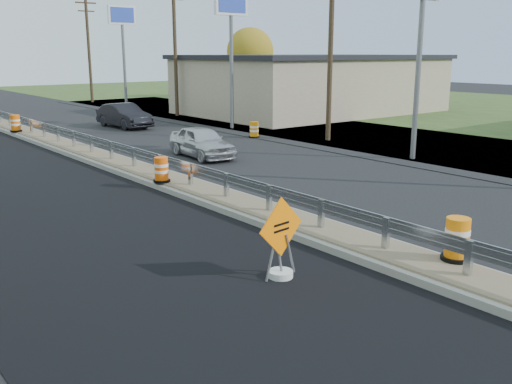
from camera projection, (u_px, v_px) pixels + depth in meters
ground at (269, 218)px, 15.69m from camera, size 140.00×140.00×0.00m
grass_verge_far at (497, 115)px, 41.47m from camera, size 40.00×120.00×0.03m
median at (135, 169)px, 21.73m from camera, size 1.60×55.00×0.23m
guardrail at (122, 150)px, 22.34m from camera, size 0.10×46.15×0.72m
retail_building_near at (312, 84)px, 43.08m from camera, size 18.50×12.50×4.27m
pylon_sign_south at (423, 0)px, 22.79m from camera, size 2.20×0.30×7.90m
pylon_sign_mid at (231, 16)px, 32.65m from camera, size 2.20×0.30×7.90m
pylon_sign_north at (122, 25)px, 43.27m from camera, size 2.20×0.30×7.90m
utility_pole_smid at (331, 42)px, 28.32m from camera, size 1.90×0.26×9.40m
utility_pole_nmid at (175, 45)px, 39.69m from camera, size 1.90×0.26×9.40m
utility_pole_north at (89, 47)px, 51.07m from camera, size 1.90×0.26×9.40m
tree_far_yellow at (250, 51)px, 56.17m from camera, size 4.62×4.62×6.86m
caution_sign at (281, 258)px, 11.44m from camera, size 1.21×0.51×1.68m
barrel_median_near at (457, 240)px, 11.77m from camera, size 0.62×0.62×0.91m
barrel_median_mid at (161, 170)px, 18.94m from camera, size 0.57×0.57×0.83m
barrel_median_far at (15, 124)px, 31.05m from camera, size 0.62×0.62×0.91m
barrel_shoulder_near at (254, 130)px, 30.45m from camera, size 0.58×0.58×0.85m
car_silver at (202, 142)px, 24.69m from camera, size 1.93×4.05×1.34m
car_dark_mid at (124, 116)px, 34.45m from camera, size 1.81×4.47×1.44m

